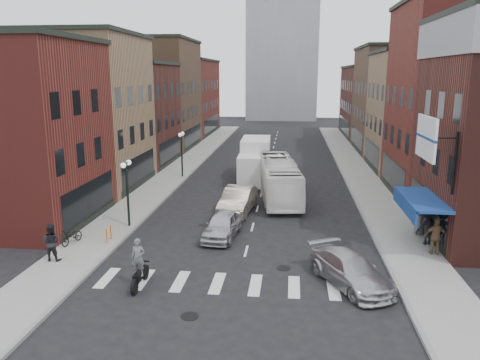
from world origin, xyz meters
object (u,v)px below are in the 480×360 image
(streetlamp_near, at_px, (127,181))
(motorcycle_rider, at_px, (139,265))
(streetlamp_far, at_px, (182,146))
(billboard_sign, at_px, (428,139))
(curb_car, at_px, (350,270))
(sedan_left_near, at_px, (222,225))
(sedan_left_far, at_px, (238,200))
(transit_bus, at_px, (279,179))
(ped_right_a, at_px, (428,227))
(ped_right_b, at_px, (436,237))
(parked_bicycle, at_px, (72,236))
(ped_right_c, at_px, (420,220))
(ped_left_solo, at_px, (51,242))
(box_truck, at_px, (255,160))
(bike_rack, at_px, (109,234))

(streetlamp_near, bearing_deg, motorcycle_rider, -67.62)
(streetlamp_far, bearing_deg, billboard_sign, -47.59)
(motorcycle_rider, distance_m, curb_car, 9.25)
(sedan_left_near, xyz_separation_m, sedan_left_far, (0.32, 4.95, 0.12))
(transit_bus, relative_size, ped_right_a, 5.46)
(motorcycle_rider, bearing_deg, ped_right_b, 20.37)
(transit_bus, height_order, ped_right_a, transit_bus)
(billboard_sign, height_order, sedan_left_near, billboard_sign)
(parked_bicycle, bearing_deg, ped_right_c, 24.36)
(transit_bus, xyz_separation_m, ped_right_b, (8.25, -10.93, -0.37))
(curb_car, relative_size, ped_right_c, 2.79)
(motorcycle_rider, bearing_deg, sedan_left_far, 76.31)
(parked_bicycle, bearing_deg, sedan_left_far, 55.11)
(sedan_left_far, distance_m, ped_right_a, 12.02)
(ped_right_a, bearing_deg, ped_right_b, 74.04)
(sedan_left_far, height_order, ped_right_b, ped_right_b)
(curb_car, bearing_deg, ped_left_solo, 148.59)
(curb_car, xyz_separation_m, parked_bicycle, (-14.36, 3.20, -0.13))
(sedan_left_near, relative_size, ped_right_c, 2.48)
(billboard_sign, bearing_deg, motorcycle_rider, -161.65)
(sedan_left_far, xyz_separation_m, ped_right_b, (10.84, -6.72, 0.25))
(sedan_left_near, height_order, curb_car, sedan_left_near)
(streetlamp_near, bearing_deg, ped_left_solo, -108.92)
(billboard_sign, bearing_deg, ped_right_c, 75.26)
(sedan_left_far, bearing_deg, box_truck, 93.97)
(billboard_sign, relative_size, ped_left_solo, 2.00)
(billboard_sign, relative_size, curb_car, 0.77)
(streetlamp_near, distance_m, bike_rack, 3.59)
(sedan_left_far, distance_m, curb_car, 12.17)
(bike_rack, distance_m, sedan_left_far, 9.21)
(bike_rack, height_order, transit_bus, transit_bus)
(bike_rack, height_order, motorcycle_rider, motorcycle_rider)
(motorcycle_rider, height_order, ped_right_a, motorcycle_rider)
(sedan_left_near, distance_m, sedan_left_far, 4.97)
(bike_rack, bearing_deg, streetlamp_near, 85.76)
(streetlamp_far, xyz_separation_m, motorcycle_rider, (3.19, -21.75, -1.87))
(box_truck, relative_size, ped_right_a, 4.21)
(curb_car, bearing_deg, sedan_left_far, 92.77)
(motorcycle_rider, relative_size, ped_right_c, 1.29)
(ped_right_b, bearing_deg, curb_car, 40.57)
(streetlamp_far, xyz_separation_m, curb_car, (12.35, -20.52, -2.21))
(billboard_sign, height_order, motorcycle_rider, billboard_sign)
(billboard_sign, height_order, ped_right_b, billboard_sign)
(sedan_left_far, relative_size, ped_right_c, 3.00)
(streetlamp_near, bearing_deg, parked_bicycle, -121.16)
(motorcycle_rider, distance_m, sedan_left_far, 12.07)
(billboard_sign, height_order, sedan_left_far, billboard_sign)
(box_truck, height_order, ped_right_a, box_truck)
(bike_rack, xyz_separation_m, ped_right_b, (17.20, -0.07, 0.56))
(bike_rack, height_order, ped_right_c, ped_right_c)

